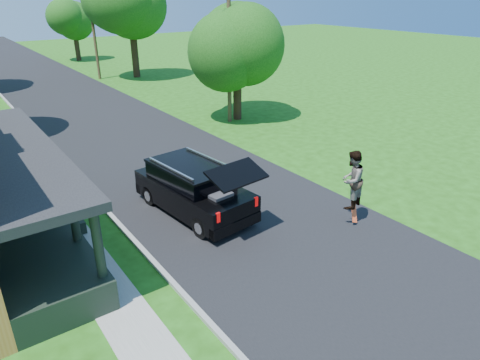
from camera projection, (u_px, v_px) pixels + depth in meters
ground at (308, 255)px, 13.14m from camera, size 140.00×140.00×0.00m
street at (94, 114)px, 27.97m from camera, size 8.00×120.00×0.02m
curb at (27, 125)px, 25.81m from camera, size 0.15×120.00×0.12m
black_suv at (194, 189)px, 15.32m from camera, size 2.52×5.44×2.46m
skateboarder at (352, 180)px, 14.27m from camera, size 1.17×1.02×2.03m
skateboard at (354, 213)px, 14.80m from camera, size 0.43×0.42×0.64m
tree_right_near at (236, 43)px, 25.16m from camera, size 5.40×5.56×7.02m
tree_right_mid at (129, 1)px, 37.39m from camera, size 7.19×7.38×9.85m
tree_right_far at (72, 15)px, 47.35m from camera, size 4.80×4.68×7.35m
utility_pole_near at (229, 54)px, 24.88m from camera, size 1.48×0.24×7.87m
utility_pole_far at (93, 26)px, 37.25m from camera, size 1.50×0.49×8.91m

